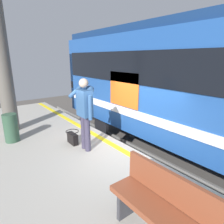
{
  "coord_description": "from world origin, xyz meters",
  "views": [
    {
      "loc": [
        -3.51,
        3.15,
        3.23
      ],
      "look_at": [
        0.19,
        0.3,
        1.89
      ],
      "focal_mm": 30.81,
      "sensor_mm": 36.0,
      "label": 1
    }
  ],
  "objects_px": {
    "handbag": "(73,138)",
    "passenger": "(85,109)",
    "trash_bin": "(11,128)",
    "station_column": "(2,63)",
    "bench": "(172,212)",
    "train_carriage": "(213,84)"
  },
  "relations": [
    {
      "from": "handbag",
      "to": "passenger",
      "type": "bearing_deg",
      "value": -166.17
    },
    {
      "from": "handbag",
      "to": "trash_bin",
      "type": "distance_m",
      "value": 1.71
    },
    {
      "from": "station_column",
      "to": "passenger",
      "type": "bearing_deg",
      "value": -155.33
    },
    {
      "from": "passenger",
      "to": "bench",
      "type": "distance_m",
      "value": 2.95
    },
    {
      "from": "train_carriage",
      "to": "trash_bin",
      "type": "bearing_deg",
      "value": 54.71
    },
    {
      "from": "train_carriage",
      "to": "trash_bin",
      "type": "height_order",
      "value": "train_carriage"
    },
    {
      "from": "train_carriage",
      "to": "station_column",
      "type": "relative_size",
      "value": 2.67
    },
    {
      "from": "passenger",
      "to": "bench",
      "type": "bearing_deg",
      "value": 169.94
    },
    {
      "from": "train_carriage",
      "to": "bench",
      "type": "distance_m",
      "value": 3.96
    },
    {
      "from": "handbag",
      "to": "bench",
      "type": "relative_size",
      "value": 0.23
    },
    {
      "from": "trash_bin",
      "to": "train_carriage",
      "type": "bearing_deg",
      "value": -125.29
    },
    {
      "from": "train_carriage",
      "to": "handbag",
      "type": "bearing_deg",
      "value": 58.17
    },
    {
      "from": "passenger",
      "to": "handbag",
      "type": "distance_m",
      "value": 1.02
    },
    {
      "from": "bench",
      "to": "handbag",
      "type": "bearing_deg",
      "value": -6.46
    },
    {
      "from": "train_carriage",
      "to": "passenger",
      "type": "bearing_deg",
      "value": 64.37
    },
    {
      "from": "bench",
      "to": "station_column",
      "type": "bearing_deg",
      "value": 7.18
    },
    {
      "from": "passenger",
      "to": "station_column",
      "type": "relative_size",
      "value": 0.43
    },
    {
      "from": "station_column",
      "to": "train_carriage",
      "type": "bearing_deg",
      "value": -133.72
    },
    {
      "from": "handbag",
      "to": "trash_bin",
      "type": "xyz_separation_m",
      "value": [
        1.16,
        1.24,
        0.22
      ]
    },
    {
      "from": "passenger",
      "to": "trash_bin",
      "type": "distance_m",
      "value": 2.26
    },
    {
      "from": "trash_bin",
      "to": "handbag",
      "type": "bearing_deg",
      "value": -132.92
    },
    {
      "from": "station_column",
      "to": "trash_bin",
      "type": "xyz_separation_m",
      "value": [
        -0.93,
        0.18,
        -1.69
      ]
    }
  ]
}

